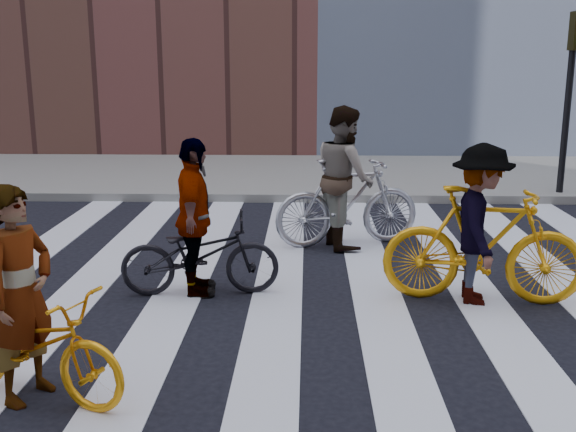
{
  "coord_description": "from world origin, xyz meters",
  "views": [
    {
      "loc": [
        -0.22,
        -6.86,
        2.57
      ],
      "look_at": [
        -0.44,
        0.3,
        0.87
      ],
      "focal_mm": 42.0,
      "sensor_mm": 36.0,
      "label": 1
    }
  ],
  "objects_px": {
    "traffic_signal": "(572,74)",
    "rider_left": "(21,294)",
    "bike_dark_rear": "(200,255)",
    "rider_mid": "(344,177)",
    "bike_silver_mid": "(348,202)",
    "rider_rear": "(194,218)",
    "rider_right": "(480,225)",
    "bike_yellow_left": "(32,344)",
    "bike_yellow_right": "(483,245)"
  },
  "relations": [
    {
      "from": "bike_yellow_right",
      "to": "rider_rear",
      "type": "distance_m",
      "value": 3.1
    },
    {
      "from": "bike_silver_mid",
      "to": "bike_dark_rear",
      "type": "xyz_separation_m",
      "value": [
        -1.73,
        -2.03,
        -0.16
      ]
    },
    {
      "from": "bike_yellow_left",
      "to": "rider_left",
      "type": "distance_m",
      "value": 0.4
    },
    {
      "from": "bike_yellow_right",
      "to": "traffic_signal",
      "type": "bearing_deg",
      "value": -19.95
    },
    {
      "from": "bike_dark_rear",
      "to": "rider_right",
      "type": "distance_m",
      "value": 3.02
    },
    {
      "from": "bike_silver_mid",
      "to": "rider_rear",
      "type": "distance_m",
      "value": 2.71
    },
    {
      "from": "bike_yellow_left",
      "to": "traffic_signal",
      "type": "bearing_deg",
      "value": -20.88
    },
    {
      "from": "bike_yellow_left",
      "to": "rider_right",
      "type": "height_order",
      "value": "rider_right"
    },
    {
      "from": "traffic_signal",
      "to": "bike_yellow_left",
      "type": "relative_size",
      "value": 1.98
    },
    {
      "from": "traffic_signal",
      "to": "rider_left",
      "type": "relative_size",
      "value": 1.99
    },
    {
      "from": "rider_rear",
      "to": "bike_dark_rear",
      "type": "bearing_deg",
      "value": -96.14
    },
    {
      "from": "traffic_signal",
      "to": "rider_mid",
      "type": "height_order",
      "value": "traffic_signal"
    },
    {
      "from": "rider_mid",
      "to": "bike_silver_mid",
      "type": "bearing_deg",
      "value": -105.4
    },
    {
      "from": "rider_mid",
      "to": "rider_right",
      "type": "distance_m",
      "value": 2.55
    },
    {
      "from": "bike_dark_rear",
      "to": "rider_mid",
      "type": "bearing_deg",
      "value": -45.66
    },
    {
      "from": "traffic_signal",
      "to": "rider_mid",
      "type": "xyz_separation_m",
      "value": [
        -4.12,
        -3.09,
        -1.31
      ]
    },
    {
      "from": "bike_silver_mid",
      "to": "bike_dark_rear",
      "type": "distance_m",
      "value": 2.68
    },
    {
      "from": "bike_silver_mid",
      "to": "bike_yellow_right",
      "type": "relative_size",
      "value": 0.98
    },
    {
      "from": "rider_left",
      "to": "rider_right",
      "type": "distance_m",
      "value": 4.52
    },
    {
      "from": "bike_yellow_left",
      "to": "rider_rear",
      "type": "bearing_deg",
      "value": 0.89
    },
    {
      "from": "bike_yellow_left",
      "to": "bike_dark_rear",
      "type": "height_order",
      "value": "bike_dark_rear"
    },
    {
      "from": "bike_yellow_right",
      "to": "bike_yellow_left",
      "type": "bearing_deg",
      "value": 126.82
    },
    {
      "from": "bike_dark_rear",
      "to": "rider_mid",
      "type": "height_order",
      "value": "rider_mid"
    },
    {
      "from": "bike_yellow_right",
      "to": "rider_right",
      "type": "xyz_separation_m",
      "value": [
        -0.05,
        -0.0,
        0.22
      ]
    },
    {
      "from": "bike_yellow_right",
      "to": "rider_rear",
      "type": "xyz_separation_m",
      "value": [
        -3.09,
        0.15,
        0.24
      ]
    },
    {
      "from": "rider_mid",
      "to": "rider_rear",
      "type": "height_order",
      "value": "rider_mid"
    },
    {
      "from": "bike_silver_mid",
      "to": "rider_mid",
      "type": "xyz_separation_m",
      "value": [
        -0.05,
        0.0,
        0.35
      ]
    },
    {
      "from": "bike_yellow_left",
      "to": "bike_yellow_right",
      "type": "bearing_deg",
      "value": -39.84
    },
    {
      "from": "bike_yellow_right",
      "to": "rider_left",
      "type": "height_order",
      "value": "rider_left"
    },
    {
      "from": "bike_yellow_left",
      "to": "rider_left",
      "type": "xyz_separation_m",
      "value": [
        -0.05,
        0.0,
        0.4
      ]
    },
    {
      "from": "rider_mid",
      "to": "traffic_signal",
      "type": "bearing_deg",
      "value": -68.48
    },
    {
      "from": "rider_left",
      "to": "rider_right",
      "type": "relative_size",
      "value": 0.98
    },
    {
      "from": "traffic_signal",
      "to": "rider_rear",
      "type": "distance_m",
      "value": 7.91
    },
    {
      "from": "rider_left",
      "to": "rider_mid",
      "type": "bearing_deg",
      "value": -10.03
    },
    {
      "from": "bike_silver_mid",
      "to": "rider_left",
      "type": "relative_size",
      "value": 1.22
    },
    {
      "from": "traffic_signal",
      "to": "bike_silver_mid",
      "type": "relative_size",
      "value": 1.62
    },
    {
      "from": "bike_silver_mid",
      "to": "rider_mid",
      "type": "distance_m",
      "value": 0.36
    },
    {
      "from": "traffic_signal",
      "to": "rider_left",
      "type": "height_order",
      "value": "traffic_signal"
    },
    {
      "from": "rider_left",
      "to": "bike_yellow_left",
      "type": "bearing_deg",
      "value": -68.99
    },
    {
      "from": "bike_silver_mid",
      "to": "bike_yellow_right",
      "type": "height_order",
      "value": "bike_yellow_right"
    },
    {
      "from": "traffic_signal",
      "to": "rider_rear",
      "type": "height_order",
      "value": "traffic_signal"
    },
    {
      "from": "traffic_signal",
      "to": "rider_right",
      "type": "xyz_separation_m",
      "value": [
        -2.81,
        -5.28,
        -1.43
      ]
    },
    {
      "from": "traffic_signal",
      "to": "bike_silver_mid",
      "type": "height_order",
      "value": "traffic_signal"
    },
    {
      "from": "bike_silver_mid",
      "to": "rider_right",
      "type": "distance_m",
      "value": 2.53
    },
    {
      "from": "rider_left",
      "to": "traffic_signal",
      "type": "bearing_deg",
      "value": -21.09
    },
    {
      "from": "traffic_signal",
      "to": "rider_rear",
      "type": "xyz_separation_m",
      "value": [
        -5.85,
        -5.13,
        -1.41
      ]
    },
    {
      "from": "traffic_signal",
      "to": "bike_yellow_left",
      "type": "xyz_separation_m",
      "value": [
        -6.71,
        -7.48,
        -1.84
      ]
    },
    {
      "from": "bike_dark_rear",
      "to": "rider_left",
      "type": "relative_size",
      "value": 1.03
    },
    {
      "from": "rider_right",
      "to": "bike_silver_mid",
      "type": "bearing_deg",
      "value": 37.59
    },
    {
      "from": "bike_silver_mid",
      "to": "rider_mid",
      "type": "relative_size",
      "value": 1.06
    }
  ]
}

